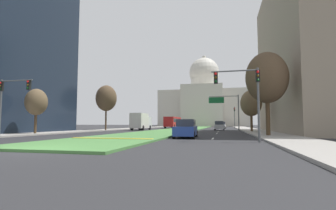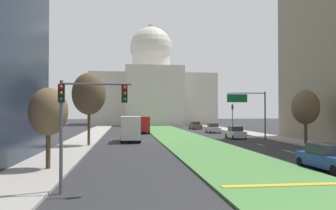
{
  "view_description": "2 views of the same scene",
  "coord_description": "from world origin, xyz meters",
  "px_view_note": "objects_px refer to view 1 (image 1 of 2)",
  "views": [
    {
      "loc": [
        8.5,
        -9.38,
        1.32
      ],
      "look_at": [
        -2.95,
        40.19,
        5.11
      ],
      "focal_mm": 26.19,
      "sensor_mm": 36.0,
      "label": 1
    },
    {
      "loc": [
        -7.88,
        -7.94,
        3.75
      ],
      "look_at": [
        0.11,
        56.55,
        5.06
      ],
      "focal_mm": 36.75,
      "sensor_mm": 36.0,
      "label": 2
    }
  ],
  "objects_px": {
    "overhead_guide_sign": "(227,105)",
    "box_truck_delivery": "(141,121)",
    "street_tree_right_near": "(267,78)",
    "street_tree_left_mid": "(106,98)",
    "sedan_distant": "(222,125)",
    "traffic_light_far_right": "(234,115)",
    "sedan_midblock": "(219,126)",
    "sedan_far_horizon": "(220,125)",
    "capitol_building": "(204,103)",
    "traffic_light_near_right": "(245,88)",
    "city_bus": "(173,122)",
    "traffic_light_near_left": "(9,95)",
    "street_tree_right_mid": "(251,103)",
    "street_tree_left_near": "(36,102)",
    "sedan_lead_stopped": "(186,129)"
  },
  "relations": [
    {
      "from": "overhead_guide_sign",
      "to": "box_truck_delivery",
      "type": "bearing_deg",
      "value": -175.18
    },
    {
      "from": "overhead_guide_sign",
      "to": "street_tree_right_near",
      "type": "xyz_separation_m",
      "value": [
        3.66,
        -20.52,
        1.18
      ]
    },
    {
      "from": "street_tree_left_mid",
      "to": "sedan_distant",
      "type": "distance_m",
      "value": 30.18
    },
    {
      "from": "traffic_light_far_right",
      "to": "sedan_midblock",
      "type": "xyz_separation_m",
      "value": [
        -3.31,
        -11.71,
        -2.5
      ]
    },
    {
      "from": "street_tree_right_near",
      "to": "street_tree_left_mid",
      "type": "height_order",
      "value": "street_tree_right_near"
    },
    {
      "from": "box_truck_delivery",
      "to": "traffic_light_far_right",
      "type": "bearing_deg",
      "value": 39.94
    },
    {
      "from": "street_tree_left_mid",
      "to": "sedan_far_horizon",
      "type": "xyz_separation_m",
      "value": [
        19.07,
        35.46,
        -4.93
      ]
    },
    {
      "from": "sedan_midblock",
      "to": "box_truck_delivery",
      "type": "xyz_separation_m",
      "value": [
        -14.74,
        -3.4,
        0.87
      ]
    },
    {
      "from": "capitol_building",
      "to": "street_tree_left_mid",
      "type": "distance_m",
      "value": 68.89
    },
    {
      "from": "capitol_building",
      "to": "box_truck_delivery",
      "type": "bearing_deg",
      "value": -96.63
    },
    {
      "from": "traffic_light_near_right",
      "to": "street_tree_right_near",
      "type": "bearing_deg",
      "value": 70.98
    },
    {
      "from": "sedan_midblock",
      "to": "city_bus",
      "type": "distance_m",
      "value": 20.44
    },
    {
      "from": "traffic_light_far_right",
      "to": "sedan_distant",
      "type": "height_order",
      "value": "traffic_light_far_right"
    },
    {
      "from": "traffic_light_near_left",
      "to": "box_truck_delivery",
      "type": "relative_size",
      "value": 0.81
    },
    {
      "from": "traffic_light_near_left",
      "to": "box_truck_delivery",
      "type": "bearing_deg",
      "value": 84.28
    },
    {
      "from": "street_tree_right_mid",
      "to": "sedan_midblock",
      "type": "relative_size",
      "value": 1.51
    },
    {
      "from": "traffic_light_near_left",
      "to": "box_truck_delivery",
      "type": "distance_m",
      "value": 27.38
    },
    {
      "from": "box_truck_delivery",
      "to": "street_tree_left_near",
      "type": "bearing_deg",
      "value": -104.88
    },
    {
      "from": "traffic_light_near_left",
      "to": "street_tree_left_mid",
      "type": "relative_size",
      "value": 0.65
    },
    {
      "from": "traffic_light_far_right",
      "to": "overhead_guide_sign",
      "type": "height_order",
      "value": "overhead_guide_sign"
    },
    {
      "from": "street_tree_right_near",
      "to": "street_tree_right_mid",
      "type": "xyz_separation_m",
      "value": [
        -0.27,
        12.46,
        -1.55
      ]
    },
    {
      "from": "capitol_building",
      "to": "traffic_light_near_left",
      "type": "distance_m",
      "value": 90.26
    },
    {
      "from": "street_tree_left_mid",
      "to": "sedan_lead_stopped",
      "type": "relative_size",
      "value": 1.73
    },
    {
      "from": "sedan_distant",
      "to": "traffic_light_far_right",
      "type": "bearing_deg",
      "value": -32.17
    },
    {
      "from": "traffic_light_near_left",
      "to": "street_tree_left_near",
      "type": "distance_m",
      "value": 7.0
    },
    {
      "from": "sedan_midblock",
      "to": "street_tree_left_near",
      "type": "bearing_deg",
      "value": -129.99
    },
    {
      "from": "street_tree_right_near",
      "to": "street_tree_left_mid",
      "type": "relative_size",
      "value": 1.05
    },
    {
      "from": "traffic_light_near_right",
      "to": "overhead_guide_sign",
      "type": "bearing_deg",
      "value": 91.95
    },
    {
      "from": "street_tree_right_near",
      "to": "sedan_lead_stopped",
      "type": "height_order",
      "value": "street_tree_right_near"
    },
    {
      "from": "street_tree_right_mid",
      "to": "box_truck_delivery",
      "type": "xyz_separation_m",
      "value": [
        -19.63,
        6.69,
        -2.59
      ]
    },
    {
      "from": "sedan_distant",
      "to": "sedan_far_horizon",
      "type": "xyz_separation_m",
      "value": [
        -0.53,
        13.05,
        -0.02
      ]
    },
    {
      "from": "traffic_light_near_left",
      "to": "street_tree_right_mid",
      "type": "bearing_deg",
      "value": 42.49
    },
    {
      "from": "street_tree_right_near",
      "to": "street_tree_right_mid",
      "type": "distance_m",
      "value": 12.56
    },
    {
      "from": "overhead_guide_sign",
      "to": "city_bus",
      "type": "height_order",
      "value": "overhead_guide_sign"
    },
    {
      "from": "street_tree_left_near",
      "to": "sedan_far_horizon",
      "type": "xyz_separation_m",
      "value": [
        20.0,
        50.81,
        -2.97
      ]
    },
    {
      "from": "traffic_light_far_right",
      "to": "traffic_light_near_right",
      "type": "bearing_deg",
      "value": -91.15
    },
    {
      "from": "street_tree_right_near",
      "to": "box_truck_delivery",
      "type": "distance_m",
      "value": 27.93
    },
    {
      "from": "traffic_light_far_right",
      "to": "city_bus",
      "type": "relative_size",
      "value": 0.47
    },
    {
      "from": "street_tree_left_near",
      "to": "sedan_lead_stopped",
      "type": "distance_m",
      "value": 18.14
    },
    {
      "from": "traffic_light_far_right",
      "to": "overhead_guide_sign",
      "type": "xyz_separation_m",
      "value": [
        -1.81,
        -13.74,
        1.33
      ]
    },
    {
      "from": "traffic_light_near_left",
      "to": "capitol_building",
      "type": "bearing_deg",
      "value": 83.65
    },
    {
      "from": "street_tree_right_near",
      "to": "sedan_distant",
      "type": "distance_m",
      "value": 36.84
    },
    {
      "from": "street_tree_right_mid",
      "to": "sedan_far_horizon",
      "type": "height_order",
      "value": "street_tree_right_mid"
    },
    {
      "from": "sedan_distant",
      "to": "traffic_light_near_right",
      "type": "bearing_deg",
      "value": -87.16
    },
    {
      "from": "capitol_building",
      "to": "box_truck_delivery",
      "type": "height_order",
      "value": "capitol_building"
    },
    {
      "from": "traffic_light_far_right",
      "to": "street_tree_right_near",
      "type": "distance_m",
      "value": 34.4
    },
    {
      "from": "traffic_light_near_left",
      "to": "traffic_light_near_right",
      "type": "relative_size",
      "value": 1.0
    },
    {
      "from": "sedan_far_horizon",
      "to": "traffic_light_far_right",
      "type": "bearing_deg",
      "value": -76.61
    },
    {
      "from": "sedan_lead_stopped",
      "to": "sedan_far_horizon",
      "type": "relative_size",
      "value": 1.02
    },
    {
      "from": "street_tree_left_mid",
      "to": "sedan_midblock",
      "type": "relative_size",
      "value": 1.94
    }
  ]
}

